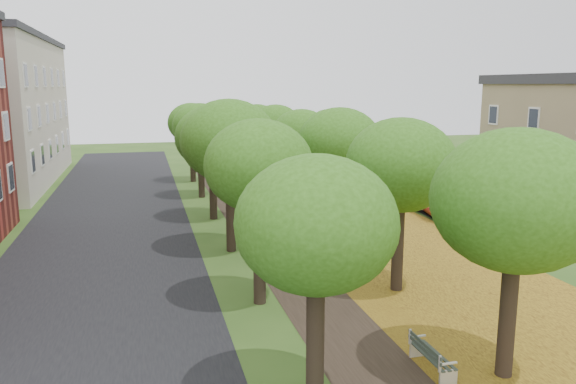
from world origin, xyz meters
TOP-DOWN VIEW (x-y plane):
  - street_asphalt at (-7.50, 15.00)m, footprint 8.00×70.00m
  - footpath at (0.00, 15.00)m, footprint 3.20×70.00m
  - leaf_verge at (5.00, 15.00)m, footprint 7.50×70.00m
  - parking_lot at (13.50, 16.00)m, footprint 9.00×16.00m
  - tree_row_west at (-2.20, 15.00)m, footprint 3.63×33.63m
  - tree_row_east at (2.60, 15.00)m, footprint 3.63×33.63m
  - bench at (0.97, 0.62)m, footprint 0.49×1.64m
  - car_silver at (11.00, 11.47)m, footprint 3.77×1.52m
  - car_red at (11.00, 14.93)m, footprint 4.87×2.33m
  - car_grey at (11.00, 14.73)m, footprint 5.08×3.52m
  - car_white at (11.00, 17.08)m, footprint 5.25×3.72m

SIDE VIEW (x-z plane):
  - street_asphalt at x=-7.50m, z-range 0.00..0.01m
  - parking_lot at x=13.50m, z-range 0.00..0.01m
  - footpath at x=0.00m, z-range 0.00..0.01m
  - leaf_verge at x=5.00m, z-range 0.00..0.01m
  - bench at x=0.97m, z-range 0.02..0.79m
  - car_silver at x=11.00m, z-range 0.00..1.28m
  - car_white at x=11.00m, z-range 0.00..1.33m
  - car_grey at x=11.00m, z-range 0.00..1.36m
  - car_red at x=11.00m, z-range 0.00..1.54m
  - tree_row_west at x=-2.20m, z-range 1.36..7.24m
  - tree_row_east at x=2.60m, z-range 1.36..7.24m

